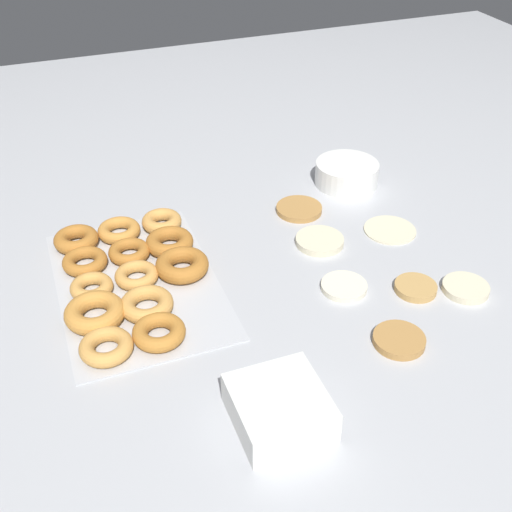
% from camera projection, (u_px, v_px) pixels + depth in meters
% --- Properties ---
extents(ground_plane, '(3.00, 3.00, 0.00)m').
position_uv_depth(ground_plane, '(314.00, 273.00, 1.30)').
color(ground_plane, '#B2B5BA').
extents(pancake_0, '(0.09, 0.09, 0.01)m').
position_uv_depth(pancake_0, '(399.00, 340.00, 1.13)').
color(pancake_0, '#B27F42').
rests_on(pancake_0, ground_plane).
extents(pancake_1, '(0.11, 0.11, 0.01)m').
position_uv_depth(pancake_1, '(299.00, 209.00, 1.49)').
color(pancake_1, '#B27F42').
rests_on(pancake_1, ground_plane).
extents(pancake_2, '(0.12, 0.12, 0.01)m').
position_uv_depth(pancake_2, '(390.00, 229.00, 1.42)').
color(pancake_2, beige).
rests_on(pancake_2, ground_plane).
extents(pancake_3, '(0.09, 0.09, 0.01)m').
position_uv_depth(pancake_3, '(344.00, 286.00, 1.25)').
color(pancake_3, silver).
rests_on(pancake_3, ground_plane).
extents(pancake_4, '(0.09, 0.09, 0.01)m').
position_uv_depth(pancake_4, '(466.00, 288.00, 1.25)').
color(pancake_4, beige).
rests_on(pancake_4, ground_plane).
extents(pancake_5, '(0.10, 0.10, 0.01)m').
position_uv_depth(pancake_5, '(320.00, 241.00, 1.38)').
color(pancake_5, beige).
rests_on(pancake_5, ground_plane).
extents(pancake_6, '(0.08, 0.08, 0.01)m').
position_uv_depth(pancake_6, '(416.00, 288.00, 1.25)').
color(pancake_6, tan).
rests_on(pancake_6, ground_plane).
extents(donut_tray, '(0.46, 0.30, 0.04)m').
position_uv_depth(donut_tray, '(132.00, 275.00, 1.26)').
color(donut_tray, silver).
rests_on(donut_tray, ground_plane).
extents(batter_bowl, '(0.15, 0.15, 0.06)m').
position_uv_depth(batter_bowl, '(347.00, 173.00, 1.58)').
color(batter_bowl, white).
rests_on(batter_bowl, ground_plane).
extents(container_stack, '(0.14, 0.14, 0.06)m').
position_uv_depth(container_stack, '(279.00, 407.00, 0.98)').
color(container_stack, white).
rests_on(container_stack, ground_plane).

